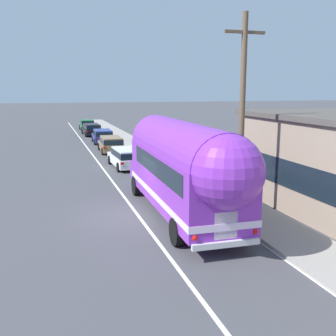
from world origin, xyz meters
The scene contains 10 objects.
ground_plane centered at (0.00, 0.00, 0.00)m, with size 300.00×300.00×0.00m, color #424247.
lane_markings centered at (1.63, 12.00, 0.00)m, with size 3.66×80.00×0.01m.
sidewalk_slab centered at (4.72, 10.00, 0.07)m, with size 2.38×90.00×0.15m, color gray.
utility_pole centered at (4.29, -1.14, 4.42)m, with size 1.80×0.24×8.50m.
painted_bus centered at (1.75, -1.16, 2.30)m, with size 2.74×11.72×4.12m.
car_lead centered at (1.65, 10.84, 0.79)m, with size 2.03×4.56×1.37m.
car_second centered at (1.72, 18.17, 0.79)m, with size 2.01×4.43×1.37m.
car_third centered at (1.86, 24.49, 0.79)m, with size 2.05×4.29×1.37m.
car_fourth centered at (1.59, 31.85, 0.79)m, with size 2.03×4.85×1.37m.
car_fifth centered at (1.72, 38.33, 0.74)m, with size 1.92×4.62×1.37m.
Camera 1 is at (-3.67, -16.58, 5.44)m, focal length 43.15 mm.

